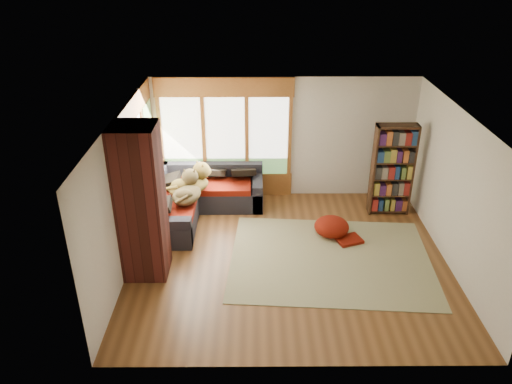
# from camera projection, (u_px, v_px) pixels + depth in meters

# --- Properties ---
(floor) EXTENTS (5.50, 5.50, 0.00)m
(floor) POSITION_uv_depth(u_px,v_px,m) (288.00, 258.00, 8.81)
(floor) COLOR #593518
(floor) RESTS_ON ground
(ceiling) EXTENTS (5.50, 5.50, 0.00)m
(ceiling) POSITION_uv_depth(u_px,v_px,m) (293.00, 117.00, 7.63)
(ceiling) COLOR white
(wall_back) EXTENTS (5.50, 0.04, 2.60)m
(wall_back) POSITION_uv_depth(u_px,v_px,m) (283.00, 138.00, 10.45)
(wall_back) COLOR silver
(wall_back) RESTS_ON ground
(wall_front) EXTENTS (5.50, 0.04, 2.60)m
(wall_front) POSITION_uv_depth(u_px,v_px,m) (305.00, 287.00, 5.99)
(wall_front) COLOR silver
(wall_front) RESTS_ON ground
(wall_left) EXTENTS (0.04, 5.00, 2.60)m
(wall_left) POSITION_uv_depth(u_px,v_px,m) (124.00, 193.00, 8.20)
(wall_left) COLOR silver
(wall_left) RESTS_ON ground
(wall_right) EXTENTS (0.04, 5.00, 2.60)m
(wall_right) POSITION_uv_depth(u_px,v_px,m) (457.00, 192.00, 8.23)
(wall_right) COLOR silver
(wall_right) RESTS_ON ground
(windows_back) EXTENTS (2.82, 0.10, 1.90)m
(windows_back) POSITION_uv_depth(u_px,v_px,m) (225.00, 137.00, 10.39)
(windows_back) COLOR #945925
(windows_back) RESTS_ON wall_back
(windows_left) EXTENTS (0.10, 2.62, 1.90)m
(windows_left) POSITION_uv_depth(u_px,v_px,m) (140.00, 161.00, 9.25)
(windows_left) COLOR #945925
(windows_left) RESTS_ON wall_left
(roller_blind) EXTENTS (0.03, 0.72, 0.90)m
(roller_blind) POSITION_uv_depth(u_px,v_px,m) (148.00, 126.00, 9.81)
(roller_blind) COLOR #7A9F62
(roller_blind) RESTS_ON wall_left
(brick_chimney) EXTENTS (0.70, 0.70, 2.60)m
(brick_chimney) POSITION_uv_depth(u_px,v_px,m) (141.00, 203.00, 7.89)
(brick_chimney) COLOR #471914
(brick_chimney) RESTS_ON ground
(sectional_sofa) EXTENTS (2.20, 2.20, 0.80)m
(sectional_sofa) POSITION_uv_depth(u_px,v_px,m) (188.00, 198.00, 10.17)
(sectional_sofa) COLOR black
(sectional_sofa) RESTS_ON ground
(area_rug) EXTENTS (3.67, 2.91, 0.01)m
(area_rug) POSITION_uv_depth(u_px,v_px,m) (330.00, 259.00, 8.78)
(area_rug) COLOR beige
(area_rug) RESTS_ON ground
(bookshelf) EXTENTS (0.81, 0.27, 1.89)m
(bookshelf) POSITION_uv_depth(u_px,v_px,m) (392.00, 170.00, 9.87)
(bookshelf) COLOR #3B2213
(bookshelf) RESTS_ON ground
(pouf) EXTENTS (0.71, 0.71, 0.35)m
(pouf) POSITION_uv_depth(u_px,v_px,m) (332.00, 226.00, 9.42)
(pouf) COLOR maroon
(pouf) RESTS_ON area_rug
(dog_tan) EXTENTS (1.02, 0.97, 0.50)m
(dog_tan) POSITION_uv_depth(u_px,v_px,m) (192.00, 181.00, 9.80)
(dog_tan) COLOR brown
(dog_tan) RESTS_ON sectional_sofa
(dog_brindle) EXTENTS (0.63, 0.91, 0.47)m
(dog_brindle) POSITION_uv_depth(u_px,v_px,m) (188.00, 189.00, 9.53)
(dog_brindle) COLOR #302615
(dog_brindle) RESTS_ON sectional_sofa
(throw_pillows) EXTENTS (1.98, 1.68, 0.45)m
(throw_pillows) POSITION_uv_depth(u_px,v_px,m) (191.00, 175.00, 10.00)
(throw_pillows) COLOR black
(throw_pillows) RESTS_ON sectional_sofa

